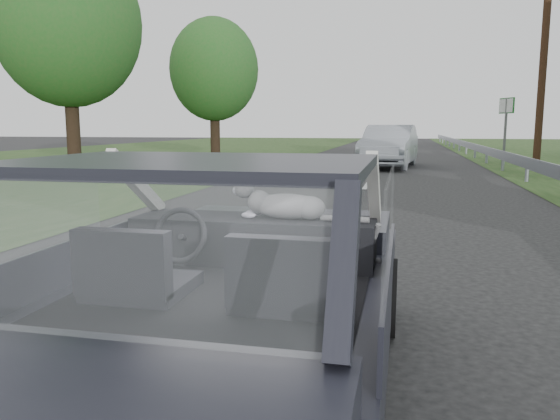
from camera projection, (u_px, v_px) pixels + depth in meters
The scene contains 12 objects.
ground at pixel (227, 406), 3.14m from camera, with size 140.00×140.00×0.00m, color #393939.
subject_car at pixel (225, 284), 3.03m from camera, with size 1.80×4.00×1.45m, color black.
dashboard at pixel (254, 240), 3.61m from camera, with size 1.58×0.45×0.30m, color black.
driver_seat at pixel (133, 266), 2.82m from camera, with size 0.50×0.72×0.42m, color #25252D.
passenger_seat at pixel (284, 275), 2.64m from camera, with size 0.50×0.72×0.42m, color #25252D.
steering_wheel at pixel (180, 235), 3.41m from camera, with size 0.36×0.36×0.04m, color black.
cat at pixel (287, 205), 3.52m from camera, with size 0.64×0.20×0.29m, color gray.
other_car at pixel (389, 146), 21.13m from camera, with size 1.97×4.99×1.64m, color #AEB3C0.
highway_sign at pixel (505, 130), 23.82m from camera, with size 0.11×1.12×2.81m, color #135F1C.
utility_pole at pixel (544, 53), 20.78m from camera, with size 0.28×0.28×8.69m, color #452518.
tree_5 at pixel (69, 56), 21.11m from camera, with size 5.63×5.63×8.53m, color #1F6020, non-canonical shape.
tree_6 at pixel (214, 90), 27.77m from camera, with size 4.50×4.50×6.81m, color #1F6020, non-canonical shape.
Camera 1 is at (0.95, -2.79, 1.60)m, focal length 35.00 mm.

